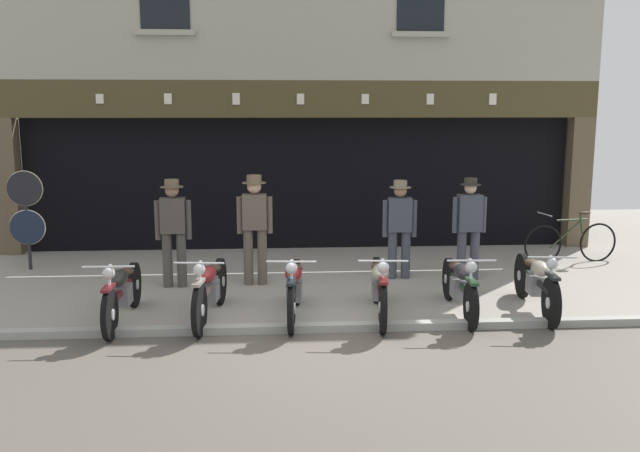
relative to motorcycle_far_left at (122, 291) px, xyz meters
name	(u,v)px	position (x,y,z in m)	size (l,w,h in m)	color
ground	(324,366)	(2.52, -1.61, -0.46)	(23.64, 22.00, 0.18)	gray
shop_facade	(297,155)	(2.52, 6.36, 1.34)	(11.94, 4.42, 6.58)	black
motorcycle_far_left	(122,291)	(0.00, 0.00, 0.00)	(0.62, 2.05, 0.91)	black
motorcycle_left	(210,288)	(1.13, 0.05, 0.01)	(0.62, 2.08, 0.93)	black
motorcycle_center_left	(294,287)	(2.25, 0.03, 0.01)	(0.62, 1.97, 0.92)	black
motorcycle_center	(380,286)	(3.39, 0.02, 0.01)	(0.62, 2.06, 0.92)	black
motorcycle_center_right	(460,284)	(4.50, 0.06, -0.01)	(0.62, 2.02, 0.90)	black
motorcycle_right	(536,281)	(5.57, 0.09, 0.01)	(0.62, 2.10, 0.93)	black
salesman_left	(173,227)	(0.42, 1.79, 0.53)	(0.56, 0.35, 1.70)	#47423D
shopkeeper_center	(255,223)	(1.68, 1.85, 0.57)	(0.56, 0.37, 1.75)	brown
salesman_right	(400,224)	(4.04, 2.09, 0.48)	(0.56, 0.35, 1.63)	#3D424C
assistant_far_right	(469,224)	(5.14, 1.92, 0.50)	(0.56, 0.33, 1.67)	#3D424C
tyre_sign_pole	(26,209)	(-2.27, 3.14, 0.64)	(0.62, 0.06, 1.73)	#232328
advert_board_near	(436,165)	(5.26, 4.77, 1.24)	(0.75, 0.03, 0.89)	silver
advert_board_far	(492,169)	(6.41, 4.77, 1.15)	(0.77, 0.03, 1.10)	silver
leaning_bicycle	(571,242)	(7.38, 3.04, -0.04)	(1.81, 0.50, 0.95)	black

